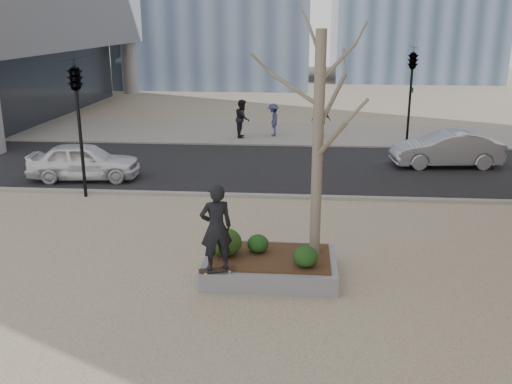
# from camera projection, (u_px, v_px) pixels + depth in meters

# --- Properties ---
(ground) EXTENTS (120.00, 120.00, 0.00)m
(ground) POSITION_uv_depth(u_px,v_px,m) (227.00, 274.00, 13.22)
(ground) COLOR tan
(ground) RESTS_ON ground
(street) EXTENTS (60.00, 8.00, 0.02)m
(street) POSITION_uv_depth(u_px,v_px,m) (260.00, 167.00, 22.75)
(street) COLOR black
(street) RESTS_ON ground
(far_sidewalk) EXTENTS (60.00, 6.00, 0.02)m
(far_sidewalk) POSITION_uv_depth(u_px,v_px,m) (271.00, 133.00, 29.43)
(far_sidewalk) COLOR gray
(far_sidewalk) RESTS_ON ground
(planter) EXTENTS (3.00, 2.00, 0.45)m
(planter) POSITION_uv_depth(u_px,v_px,m) (270.00, 267.00, 13.08)
(planter) COLOR gray
(planter) RESTS_ON ground
(planter_mulch) EXTENTS (2.70, 1.70, 0.04)m
(planter_mulch) POSITION_uv_depth(u_px,v_px,m) (270.00, 257.00, 13.01)
(planter_mulch) COLOR #382314
(planter_mulch) RESTS_ON planter
(sycamore_tree) EXTENTS (2.80, 2.80, 6.60)m
(sycamore_tree) POSITION_uv_depth(u_px,v_px,m) (319.00, 110.00, 12.25)
(sycamore_tree) COLOR gray
(sycamore_tree) RESTS_ON planter_mulch
(shrub_left) EXTENTS (0.73, 0.73, 0.62)m
(shrub_left) POSITION_uv_depth(u_px,v_px,m) (226.00, 242.00, 12.98)
(shrub_left) COLOR #1B3E13
(shrub_left) RESTS_ON planter_mulch
(shrub_middle) EXTENTS (0.50, 0.50, 0.42)m
(shrub_middle) POSITION_uv_depth(u_px,v_px,m) (258.00, 243.00, 13.17)
(shrub_middle) COLOR #153410
(shrub_middle) RESTS_ON planter_mulch
(shrub_right) EXTENTS (0.55, 0.55, 0.47)m
(shrub_right) POSITION_uv_depth(u_px,v_px,m) (306.00, 256.00, 12.40)
(shrub_right) COLOR black
(shrub_right) RESTS_ON planter_mulch
(skateboard) EXTENTS (0.80, 0.42, 0.08)m
(skateboard) POSITION_uv_depth(u_px,v_px,m) (217.00, 271.00, 12.25)
(skateboard) COLOR black
(skateboard) RESTS_ON planter
(skateboarder) EXTENTS (0.81, 0.68, 1.90)m
(skateboarder) POSITION_uv_depth(u_px,v_px,m) (216.00, 228.00, 11.96)
(skateboarder) COLOR black
(skateboarder) RESTS_ON skateboard
(police_car) EXTENTS (4.13, 2.01, 1.36)m
(police_car) POSITION_uv_depth(u_px,v_px,m) (84.00, 161.00, 20.79)
(police_car) COLOR white
(police_car) RESTS_ON street
(car_silver) EXTENTS (4.37, 1.87, 1.40)m
(car_silver) POSITION_uv_depth(u_px,v_px,m) (446.00, 149.00, 22.63)
(car_silver) COLOR #A2A4AA
(car_silver) RESTS_ON street
(pedestrian_a) EXTENTS (0.77, 0.95, 1.87)m
(pedestrian_a) POSITION_uv_depth(u_px,v_px,m) (243.00, 118.00, 28.15)
(pedestrian_a) COLOR black
(pedestrian_a) RESTS_ON far_sidewalk
(pedestrian_b) EXTENTS (0.69, 1.10, 1.63)m
(pedestrian_b) POSITION_uv_depth(u_px,v_px,m) (273.00, 120.00, 28.48)
(pedestrian_b) COLOR #363C62
(pedestrian_b) RESTS_ON far_sidewalk
(pedestrian_c) EXTENTS (0.95, 0.41, 1.61)m
(pedestrian_c) POSITION_uv_depth(u_px,v_px,m) (321.00, 121.00, 28.27)
(pedestrian_c) COLOR black
(pedestrian_c) RESTS_ON far_sidewalk
(traffic_light_near) EXTENTS (0.60, 2.48, 4.50)m
(traffic_light_near) POSITION_uv_depth(u_px,v_px,m) (80.00, 130.00, 18.35)
(traffic_light_near) COLOR black
(traffic_light_near) RESTS_ON ground
(traffic_light_far) EXTENTS (0.60, 2.48, 4.50)m
(traffic_light_far) POSITION_uv_depth(u_px,v_px,m) (410.00, 97.00, 25.97)
(traffic_light_far) COLOR black
(traffic_light_far) RESTS_ON ground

